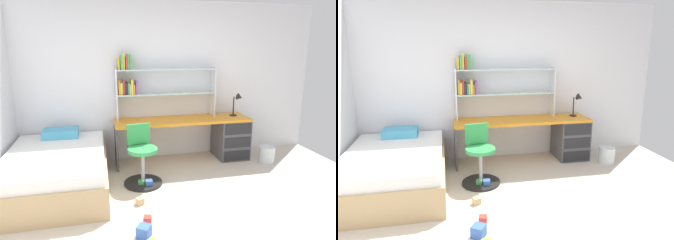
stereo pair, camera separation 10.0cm
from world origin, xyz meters
The scene contains 13 objects.
ground_plane centered at (0.00, 0.00, -0.01)m, with size 5.42×5.52×0.02m, color beige.
room_shell centered at (-1.13, 1.13, 1.27)m, with size 5.42×5.52×2.53m.
desk centered at (0.90, 1.95, 0.40)m, with size 2.17×0.57×0.70m.
bookshelf_hutch centered at (-0.16, 2.12, 1.28)m, with size 1.60×0.22×1.02m.
desk_lamp centered at (1.26, 1.96, 0.96)m, with size 0.20×0.17×0.38m.
swivel_chair centered at (-0.45, 1.26, 0.32)m, with size 0.52×0.52×0.80m.
bed_platform centered at (-1.55, 1.34, 0.26)m, with size 1.27×1.82×0.64m.
waste_bin centered at (1.63, 1.57, 0.13)m, with size 0.25×0.25×0.26m, color silver.
toy_block_natural_0 centered at (-0.56, 0.69, 0.04)m, with size 0.08×0.08×0.08m, color tan.
toy_block_green_1 centered at (-0.48, 1.17, 0.04)m, with size 0.08×0.08×0.08m, color #479E51.
toy_block_red_2 centered at (-0.54, 0.28, 0.04)m, with size 0.08×0.08×0.08m, color red.
toy_block_blue_3 centered at (-0.61, 0.06, 0.06)m, with size 0.12×0.12×0.12m, color #3860B7.
toy_block_blue_5 centered at (-0.38, 1.12, 0.05)m, with size 0.09×0.09×0.09m, color #3860B7.
Camera 1 is at (-0.96, -2.51, 1.82)m, focal length 31.88 mm.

